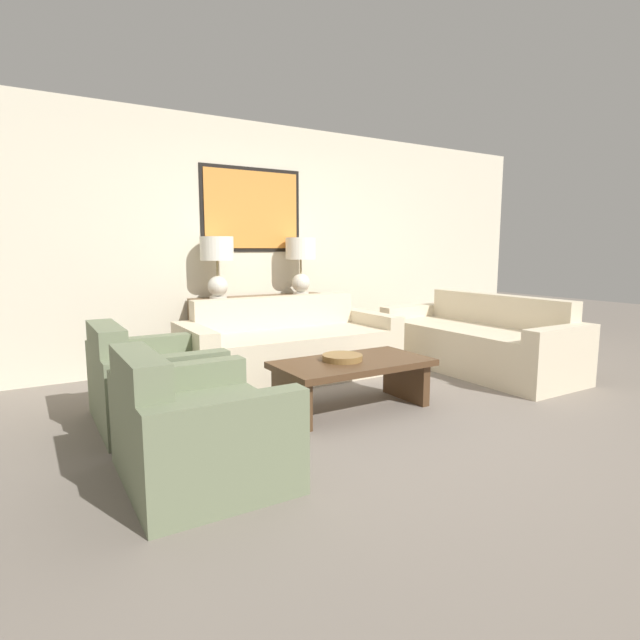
{
  "coord_description": "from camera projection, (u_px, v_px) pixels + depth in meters",
  "views": [
    {
      "loc": [
        -2.27,
        -2.79,
        1.27
      ],
      "look_at": [
        -0.02,
        0.94,
        0.65
      ],
      "focal_mm": 28.0,
      "sensor_mm": 36.0,
      "label": 1
    }
  ],
  "objects": [
    {
      "name": "ground_plane",
      "position": [
        388.0,
        422.0,
        3.7
      ],
      "size": [
        20.0,
        20.0,
        0.0
      ],
      "primitive_type": "plane",
      "color": "slate"
    },
    {
      "name": "back_wall",
      "position": [
        251.0,
        244.0,
        5.62
      ],
      "size": [
        8.24,
        0.12,
        2.65
      ],
      "color": "beige",
      "rests_on": "ground_plane"
    },
    {
      "name": "console_table",
      "position": [
        262.0,
        330.0,
        5.53
      ],
      "size": [
        1.54,
        0.38,
        0.76
      ],
      "color": "brown",
      "rests_on": "ground_plane"
    },
    {
      "name": "table_lamp_left",
      "position": [
        217.0,
        259.0,
        5.16
      ],
      "size": [
        0.34,
        0.34,
        0.64
      ],
      "color": "silver",
      "rests_on": "console_table"
    },
    {
      "name": "table_lamp_right",
      "position": [
        301.0,
        258.0,
        5.67
      ],
      "size": [
        0.34,
        0.34,
        0.64
      ],
      "color": "silver",
      "rests_on": "console_table"
    },
    {
      "name": "couch_by_back_wall",
      "position": [
        290.0,
        349.0,
        4.97
      ],
      "size": [
        2.14,
        0.88,
        0.78
      ],
      "color": "beige",
      "rests_on": "ground_plane"
    },
    {
      "name": "couch_by_side",
      "position": [
        477.0,
        343.0,
        5.29
      ],
      "size": [
        0.88,
        2.14,
        0.78
      ],
      "color": "beige",
      "rests_on": "ground_plane"
    },
    {
      "name": "coffee_table",
      "position": [
        352.0,
        373.0,
        3.95
      ],
      "size": [
        1.23,
        0.65,
        0.4
      ],
      "color": "#4C331E",
      "rests_on": "ground_plane"
    },
    {
      "name": "decorative_bowl",
      "position": [
        342.0,
        358.0,
        3.93
      ],
      "size": [
        0.32,
        0.32,
        0.05
      ],
      "color": "olive",
      "rests_on": "coffee_table"
    },
    {
      "name": "armchair_near_back_wall",
      "position": [
        151.0,
        386.0,
        3.69
      ],
      "size": [
        0.82,
        0.97,
        0.75
      ],
      "color": "#707A5B",
      "rests_on": "ground_plane"
    },
    {
      "name": "armchair_near_camera",
      "position": [
        197.0,
        432.0,
        2.75
      ],
      "size": [
        0.82,
        0.97,
        0.75
      ],
      "color": "#707A5B",
      "rests_on": "ground_plane"
    }
  ]
}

